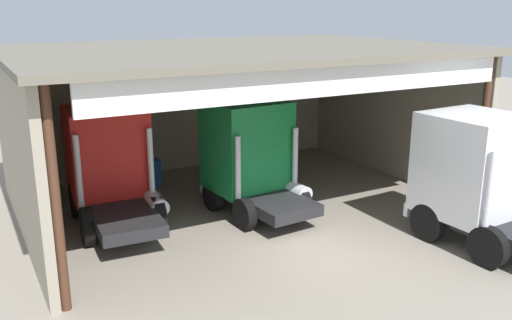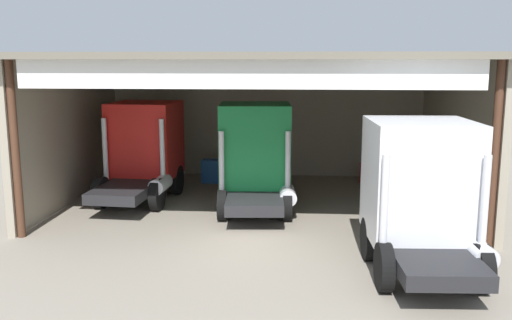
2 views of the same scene
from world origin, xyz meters
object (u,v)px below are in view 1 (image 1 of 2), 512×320
object	(u,v)px
truck_green_center_right_bay	(250,155)
oil_drum	(288,152)
tool_cart	(148,173)
truck_red_center_bay	(110,164)
truck_white_left_bay	(477,175)
traffic_cone	(478,240)

from	to	relation	value
truck_green_center_right_bay	oil_drum	world-z (taller)	truck_green_center_right_bay
truck_green_center_right_bay	tool_cart	distance (m)	5.05
truck_red_center_bay	truck_green_center_right_bay	size ratio (longest dim) A/B	1.17
truck_red_center_bay	truck_white_left_bay	size ratio (longest dim) A/B	1.17
traffic_cone	truck_white_left_bay	bearing A→B (deg)	57.72
tool_cart	truck_red_center_bay	bearing A→B (deg)	-126.01
truck_white_left_bay	truck_green_center_right_bay	bearing A→B (deg)	127.26
truck_green_center_right_bay	oil_drum	bearing A→B (deg)	42.40
truck_red_center_bay	truck_green_center_right_bay	xyz separation A→B (m)	(4.36, -1.33, 0.04)
truck_green_center_right_bay	traffic_cone	bearing A→B (deg)	-58.87
truck_white_left_bay	truck_red_center_bay	bearing A→B (deg)	140.19
truck_white_left_bay	traffic_cone	xyz separation A→B (m)	(-0.34, -0.54, -1.75)
truck_red_center_bay	tool_cart	world-z (taller)	truck_red_center_bay
truck_white_left_bay	tool_cart	distance (m)	11.96
oil_drum	tool_cart	xyz separation A→B (m)	(-6.65, -0.35, 0.07)
truck_red_center_bay	truck_white_left_bay	xyz separation A→B (m)	(8.91, -6.78, 0.11)
oil_drum	traffic_cone	bearing A→B (deg)	-91.34
truck_red_center_bay	traffic_cone	world-z (taller)	truck_red_center_bay
truck_red_center_bay	tool_cart	distance (m)	3.94
tool_cart	truck_green_center_right_bay	bearing A→B (deg)	-62.91
truck_green_center_right_bay	traffic_cone	xyz separation A→B (m)	(4.20, -6.00, -1.68)
truck_red_center_bay	truck_green_center_right_bay	bearing A→B (deg)	-12.94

